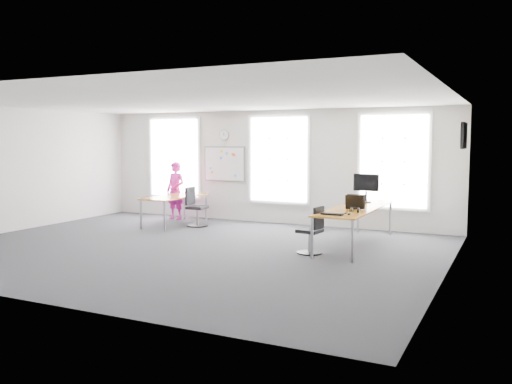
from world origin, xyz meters
The scene contains 24 objects.
floor centered at (0.00, 0.00, 0.00)m, with size 10.00×10.00×0.00m, color #28292E.
ceiling centered at (0.00, 0.00, 3.00)m, with size 10.00×10.00×0.00m, color silver.
wall_back centered at (0.00, 4.00, 1.50)m, with size 10.00×10.00×0.00m, color silver.
wall_front centered at (0.00, -4.00, 1.50)m, with size 10.00×10.00×0.00m, color silver.
wall_left centered at (-5.00, 0.00, 1.50)m, with size 10.00×10.00×0.00m, color silver.
wall_right centered at (5.00, 0.00, 1.50)m, with size 10.00×10.00×0.00m, color silver.
window_left centered at (-3.00, 3.97, 1.70)m, with size 1.60×0.06×2.20m, color silver.
window_mid centered at (0.30, 3.97, 1.70)m, with size 1.60×0.06×2.20m, color silver.
window_right centered at (3.30, 3.97, 1.70)m, with size 1.60×0.06×2.20m, color silver.
desk_right centered at (2.98, 1.83, 0.76)m, with size 0.89×3.33×0.81m.
desk_left centered at (-2.04, 2.56, 0.69)m, with size 0.83×2.08×0.76m.
chair_right centered at (2.45, 0.65, 0.41)m, with size 0.50×0.50×0.93m.
chair_left centered at (-1.43, 2.58, 0.44)m, with size 0.54×0.54×1.01m.
person centered at (-2.59, 3.39, 0.80)m, with size 0.59×0.38×1.61m, color #DF1F9E.
whiteboard centered at (-1.35, 3.97, 1.55)m, with size 1.20×0.03×0.90m, color white.
wall_clock centered at (-1.35, 3.97, 2.35)m, with size 0.30×0.30×0.04m, color gray.
tv centered at (4.95, 3.00, 2.30)m, with size 0.06×0.90×0.55m, color black.
keyboard centered at (2.90, 0.49, 0.82)m, with size 0.42×0.15×0.02m, color black.
mouse centered at (3.19, 0.61, 0.83)m, with size 0.06×0.10×0.04m, color black.
lens_cap centered at (3.07, 0.79, 0.81)m, with size 0.06×0.06×0.01m, color black.
headphones centered at (3.18, 0.99, 0.86)m, with size 0.18×0.10×0.11m.
laptop_sleeve centered at (3.07, 1.47, 0.96)m, with size 0.38×0.25×0.30m.
paper_stack centered at (2.91, 1.88, 0.86)m, with size 0.30×0.23×0.10m, color beige.
monitor centered at (2.95, 2.79, 1.20)m, with size 0.58×0.24×0.64m.
Camera 1 is at (5.99, -9.17, 2.20)m, focal length 38.00 mm.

